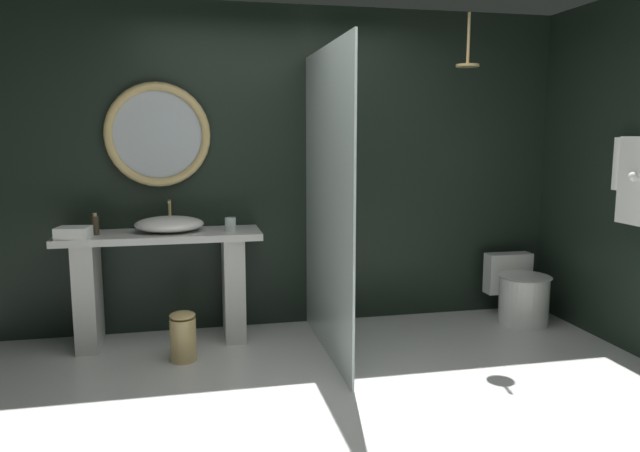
% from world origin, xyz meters
% --- Properties ---
extents(ground_plane, '(5.76, 5.76, 0.00)m').
position_xyz_m(ground_plane, '(0.00, 0.00, 0.00)').
color(ground_plane, silver).
extents(back_wall_panel, '(4.80, 0.10, 2.60)m').
position_xyz_m(back_wall_panel, '(0.00, 1.90, 1.30)').
color(back_wall_panel, black).
rests_on(back_wall_panel, ground_plane).
extents(side_wall_right, '(0.10, 2.47, 2.60)m').
position_xyz_m(side_wall_right, '(2.35, 0.76, 1.30)').
color(side_wall_right, black).
rests_on(side_wall_right, ground_plane).
extents(vanity_counter, '(1.49, 0.49, 0.85)m').
position_xyz_m(vanity_counter, '(-1.04, 1.58, 0.51)').
color(vanity_counter, silver).
rests_on(vanity_counter, ground_plane).
extents(vessel_sink, '(0.51, 0.42, 0.22)m').
position_xyz_m(vessel_sink, '(-0.97, 1.59, 0.91)').
color(vessel_sink, white).
rests_on(vessel_sink, vanity_counter).
extents(tumbler_cup, '(0.08, 0.08, 0.10)m').
position_xyz_m(tumbler_cup, '(-0.52, 1.53, 0.91)').
color(tumbler_cup, silver).
rests_on(tumbler_cup, vanity_counter).
extents(soap_dispenser, '(0.05, 0.05, 0.16)m').
position_xyz_m(soap_dispenser, '(-1.49, 1.57, 0.93)').
color(soap_dispenser, '#3D3323').
rests_on(soap_dispenser, vanity_counter).
extents(round_wall_mirror, '(0.80, 0.07, 0.80)m').
position_xyz_m(round_wall_mirror, '(-1.04, 1.81, 1.58)').
color(round_wall_mirror, tan).
extents(shower_glass_panel, '(0.02, 1.47, 2.19)m').
position_xyz_m(shower_glass_panel, '(0.14, 1.11, 1.09)').
color(shower_glass_panel, silver).
rests_on(shower_glass_panel, ground_plane).
extents(rain_shower_head, '(0.18, 0.18, 0.40)m').
position_xyz_m(rain_shower_head, '(1.31, 1.38, 2.16)').
color(rain_shower_head, tan).
extents(toilet, '(0.43, 0.58, 0.55)m').
position_xyz_m(toilet, '(1.90, 1.45, 0.25)').
color(toilet, white).
rests_on(toilet, ground_plane).
extents(waste_bin, '(0.18, 0.18, 0.36)m').
position_xyz_m(waste_bin, '(-0.89, 1.14, 0.18)').
color(waste_bin, tan).
rests_on(waste_bin, ground_plane).
extents(folded_hand_towel, '(0.25, 0.22, 0.08)m').
position_xyz_m(folded_hand_towel, '(-1.62, 1.44, 0.89)').
color(folded_hand_towel, white).
rests_on(folded_hand_towel, vanity_counter).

